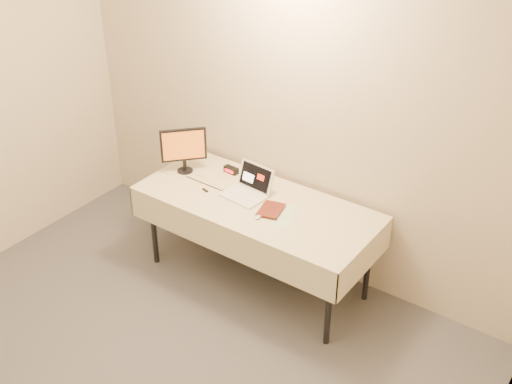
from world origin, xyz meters
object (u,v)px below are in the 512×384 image
Objects in this scene: laptop at (248,188)px; book at (260,196)px; table at (257,209)px; monitor at (184,147)px.

laptop is 1.56× the size of book.
table is 0.20m from book.
monitor reaches higher than laptop.
laptop is at bearing 134.21° from book.
table is 8.51× the size of book.
table is at bearing 126.83° from book.
book reaches higher than laptop.
laptop is 0.24m from book.
table is 0.80m from monitor.
book is (0.08, -0.07, 0.17)m from table.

